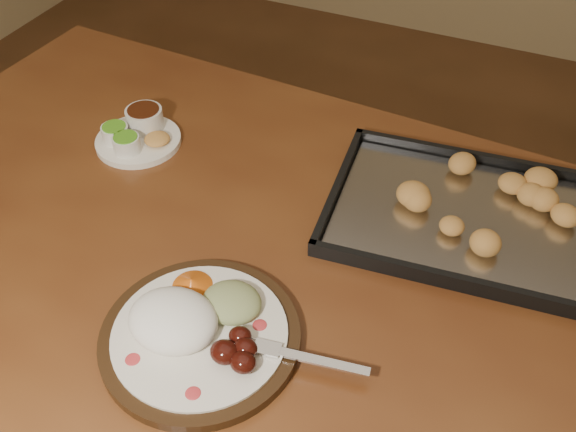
% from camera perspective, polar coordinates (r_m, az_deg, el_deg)
% --- Properties ---
extents(ground, '(4.00, 4.00, 0.00)m').
position_cam_1_polar(ground, '(1.76, 0.61, -13.62)').
color(ground, brown).
rests_on(ground, ground).
extents(dining_table, '(1.55, 0.99, 0.75)m').
position_cam_1_polar(dining_table, '(1.08, -2.78, -6.40)').
color(dining_table, brown).
rests_on(dining_table, ground).
extents(dinner_plate, '(0.37, 0.27, 0.06)m').
position_cam_1_polar(dinner_plate, '(0.89, -8.09, -9.85)').
color(dinner_plate, black).
rests_on(dinner_plate, dining_table).
extents(condiment_saucer, '(0.16, 0.16, 0.05)m').
position_cam_1_polar(condiment_saucer, '(1.24, -13.25, 7.16)').
color(condiment_saucer, white).
rests_on(condiment_saucer, dining_table).
extents(baking_tray, '(0.46, 0.36, 0.04)m').
position_cam_1_polar(baking_tray, '(1.08, 15.12, 0.21)').
color(baking_tray, black).
rests_on(baking_tray, dining_table).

